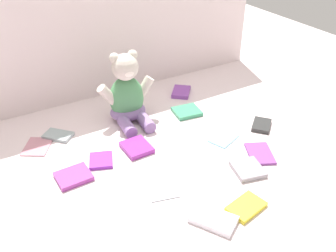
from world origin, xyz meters
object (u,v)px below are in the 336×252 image
(book_case_5, at_px, (248,169))
(book_case_9, at_px, (262,125))
(book_case_6, at_px, (181,92))
(book_case_7, at_px, (74,176))
(book_case_0, at_px, (224,138))
(book_case_11, at_px, (163,190))
(book_case_2, at_px, (58,135))
(book_case_13, at_px, (137,147))
(book_case_8, at_px, (246,207))
(book_case_12, at_px, (213,219))
(book_case_4, at_px, (187,112))
(book_case_1, at_px, (260,154))
(book_case_3, at_px, (37,146))
(book_case_10, at_px, (101,160))
(teddy_bear, at_px, (127,96))

(book_case_5, xyz_separation_m, book_case_9, (0.24, 0.19, -0.00))
(book_case_6, height_order, book_case_7, book_case_6)
(book_case_6, bearing_deg, book_case_0, -58.01)
(book_case_7, xyz_separation_m, book_case_11, (0.23, -0.21, -0.01))
(book_case_2, bearing_deg, book_case_6, 143.57)
(book_case_2, distance_m, book_case_13, 0.33)
(book_case_6, distance_m, book_case_11, 0.69)
(book_case_7, relative_size, book_case_13, 1.01)
(book_case_2, xyz_separation_m, book_case_8, (0.39, -0.68, 0.00))
(book_case_13, bearing_deg, book_case_12, -86.40)
(book_case_5, distance_m, book_case_13, 0.42)
(book_case_9, height_order, book_case_13, book_case_13)
(book_case_4, bearing_deg, book_case_7, 114.50)
(book_case_1, bearing_deg, book_case_5, 52.52)
(book_case_2, distance_m, book_case_9, 0.83)
(book_case_3, xyz_separation_m, book_case_5, (0.60, -0.52, 0.00))
(book_case_7, distance_m, book_case_13, 0.26)
(book_case_1, xyz_separation_m, book_case_10, (-0.53, 0.26, 0.00))
(book_case_8, bearing_deg, book_case_5, -53.59)
(book_case_10, relative_size, book_case_11, 0.95)
(book_case_1, distance_m, book_case_2, 0.79)
(book_case_5, height_order, book_case_10, book_case_5)
(book_case_2, bearing_deg, book_case_12, 69.45)
(book_case_13, bearing_deg, book_case_3, 146.18)
(book_case_9, bearing_deg, book_case_13, -143.26)
(teddy_bear, bearing_deg, book_case_6, 19.28)
(book_case_8, bearing_deg, book_case_9, -59.24)
(book_case_2, height_order, book_case_11, book_case_2)
(book_case_3, relative_size, book_case_13, 1.06)
(book_case_5, height_order, book_case_8, book_case_5)
(book_case_6, height_order, book_case_13, book_case_13)
(book_case_6, distance_m, book_case_13, 0.49)
(book_case_4, relative_size, book_case_13, 1.00)
(book_case_4, height_order, book_case_7, same)
(book_case_2, bearing_deg, book_case_1, 98.82)
(teddy_bear, distance_m, book_case_6, 0.34)
(book_case_12, bearing_deg, book_case_1, -3.45)
(book_case_8, bearing_deg, book_case_12, 74.47)
(book_case_9, distance_m, book_case_12, 0.58)
(teddy_bear, distance_m, book_case_11, 0.49)
(book_case_7, height_order, book_case_11, book_case_7)
(teddy_bear, bearing_deg, book_case_8, -77.64)
(teddy_bear, xyz_separation_m, book_case_8, (0.09, -0.67, -0.10))
(book_case_3, bearing_deg, book_case_7, 136.51)
(book_case_4, bearing_deg, book_case_12, 162.31)
(book_case_6, xyz_separation_m, book_case_11, (-0.41, -0.55, -0.01))
(book_case_13, bearing_deg, book_case_4, 21.55)
(teddy_bear, distance_m, book_case_9, 0.57)
(book_case_3, distance_m, book_case_11, 0.54)
(book_case_1, relative_size, book_case_6, 1.14)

